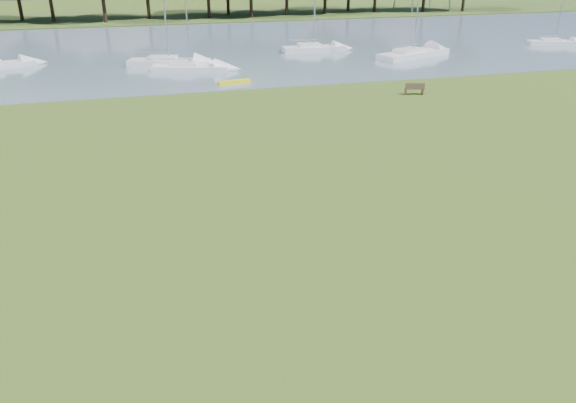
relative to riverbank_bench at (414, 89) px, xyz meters
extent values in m
plane|color=brown|center=(-14.26, -17.29, -0.44)|extent=(220.00, 220.00, 0.00)
cube|color=gray|center=(-14.26, 24.71, -0.44)|extent=(220.00, 40.00, 0.10)
cube|color=#4C6626|center=(-14.26, 54.71, -0.44)|extent=(220.00, 20.00, 0.40)
cube|color=brown|center=(-0.58, 0.23, -0.22)|extent=(0.19, 0.43, 0.44)
cube|color=brown|center=(0.61, -0.10, -0.22)|extent=(0.19, 0.43, 0.44)
cube|color=brown|center=(0.02, 0.06, 0.00)|extent=(1.48, 0.79, 0.05)
cube|color=brown|center=(-0.03, -0.12, 0.22)|extent=(1.38, 0.43, 0.43)
cube|color=#FFF014|center=(-12.09, 6.85, -0.26)|extent=(2.67, 1.09, 0.26)
cylinder|color=black|center=(-30.26, 50.71, 2.03)|extent=(0.55, 0.55, 4.54)
cylinder|color=black|center=(-23.26, 50.71, 1.55)|extent=(0.55, 0.55, 3.58)
cylinder|color=black|center=(-16.26, 50.71, 1.71)|extent=(0.55, 0.55, 3.90)
cylinder|color=black|center=(-9.26, 50.71, 1.87)|extent=(0.55, 0.55, 4.22)
cylinder|color=black|center=(-2.26, 50.71, 2.03)|extent=(0.55, 0.55, 4.54)
cylinder|color=black|center=(4.74, 50.71, 1.55)|extent=(0.55, 0.55, 3.58)
cylinder|color=black|center=(11.74, 50.71, 1.71)|extent=(0.55, 0.55, 3.90)
cube|color=white|center=(6.92, 13.80, 0.00)|extent=(8.49, 5.32, 0.78)
cube|color=white|center=(6.31, 13.54, 0.47)|extent=(3.36, 2.79, 0.50)
cylinder|color=#A5A8AD|center=(6.92, 13.80, 4.73)|extent=(0.13, 0.13, 9.14)
cube|color=white|center=(-1.52, 19.33, -0.01)|extent=(6.45, 2.04, 0.77)
cube|color=white|center=(-2.03, 19.35, 0.46)|extent=(2.29, 1.49, 0.49)
cylinder|color=#A5A8AD|center=(-1.52, 19.33, 4.46)|extent=(0.13, 0.13, 8.61)
cube|color=white|center=(-16.46, 15.49, 0.01)|extent=(7.55, 4.13, 0.79)
cube|color=white|center=(-17.01, 15.67, 0.49)|extent=(2.91, 2.29, 0.51)
cylinder|color=#A5A8AD|center=(-16.46, 15.49, 4.09)|extent=(0.14, 0.14, 7.83)
cube|color=white|center=(-14.85, 12.91, -0.08)|extent=(6.84, 3.56, 0.62)
cube|color=white|center=(-15.36, 13.06, 0.30)|extent=(2.61, 2.02, 0.40)
cylinder|color=#A5A8AD|center=(-14.85, 12.91, 3.51)|extent=(0.11, 0.11, 6.92)
cube|color=white|center=(25.35, 16.55, -0.09)|extent=(5.87, 3.12, 0.61)
cube|color=white|center=(24.91, 16.68, 0.28)|extent=(2.25, 1.75, 0.39)
cylinder|color=#A5A8AD|center=(25.35, 16.55, 3.61)|extent=(0.10, 0.10, 7.13)
camera|label=1|loc=(-19.64, -36.73, 9.45)|focal=35.00mm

